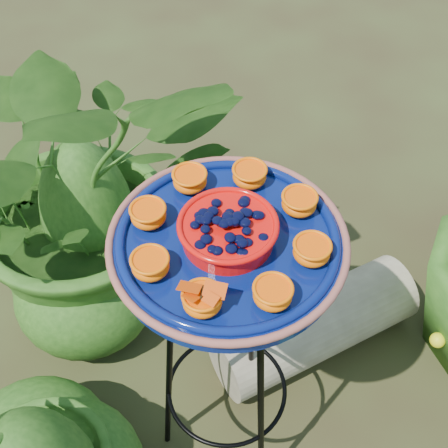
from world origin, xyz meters
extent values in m
torus|color=black|center=(-0.07, 0.05, 0.84)|extent=(0.31, 0.31, 0.02)
torus|color=black|center=(-0.07, 0.05, 0.29)|extent=(0.39, 0.39, 0.01)
cylinder|color=black|center=(-0.02, 0.18, 0.42)|extent=(0.04, 0.08, 0.84)
cylinder|color=black|center=(-0.21, 0.02, 0.42)|extent=(0.08, 0.03, 0.84)
cylinder|color=black|center=(0.02, -0.06, 0.42)|extent=(0.06, 0.07, 0.84)
cylinder|color=#071659|center=(-0.07, 0.05, 0.87)|extent=(0.55, 0.55, 0.04)
torus|color=brown|center=(-0.07, 0.05, 0.89)|extent=(0.45, 0.45, 0.02)
torus|color=#071659|center=(-0.07, 0.05, 0.89)|extent=(0.41, 0.41, 0.02)
cylinder|color=red|center=(-0.07, 0.05, 0.91)|extent=(0.21, 0.21, 0.04)
torus|color=red|center=(-0.07, 0.05, 0.93)|extent=(0.19, 0.19, 0.01)
ellipsoid|color=black|center=(-0.07, 0.05, 0.94)|extent=(0.15, 0.15, 0.03)
ellipsoid|color=#FF5902|center=(0.08, 0.02, 0.91)|extent=(0.07, 0.07, 0.03)
cylinder|color=#FF5605|center=(0.08, 0.02, 0.92)|extent=(0.06, 0.06, 0.01)
ellipsoid|color=#FF5902|center=(0.06, 0.14, 0.91)|extent=(0.07, 0.07, 0.03)
cylinder|color=#FF5605|center=(0.06, 0.14, 0.92)|extent=(0.06, 0.06, 0.01)
ellipsoid|color=#FF5902|center=(-0.04, 0.20, 0.91)|extent=(0.07, 0.07, 0.03)
cylinder|color=#FF5605|center=(-0.04, 0.20, 0.92)|extent=(0.06, 0.06, 0.01)
ellipsoid|color=#FF5902|center=(-0.16, 0.17, 0.91)|extent=(0.07, 0.07, 0.03)
cylinder|color=#FF5605|center=(-0.16, 0.17, 0.92)|extent=(0.06, 0.06, 0.01)
ellipsoid|color=#FF5902|center=(-0.22, 0.07, 0.91)|extent=(0.07, 0.07, 0.03)
cylinder|color=#FF5605|center=(-0.22, 0.07, 0.92)|extent=(0.06, 0.06, 0.01)
ellipsoid|color=#FF5902|center=(-0.20, -0.04, 0.91)|extent=(0.07, 0.07, 0.03)
cylinder|color=#FF5605|center=(-0.20, -0.04, 0.92)|extent=(0.06, 0.06, 0.01)
ellipsoid|color=#FF5902|center=(-0.09, -0.11, 0.91)|extent=(0.07, 0.07, 0.03)
cylinder|color=#FF5605|center=(-0.09, -0.11, 0.92)|extent=(0.06, 0.06, 0.01)
ellipsoid|color=#FF5902|center=(0.02, -0.08, 0.91)|extent=(0.07, 0.07, 0.03)
cylinder|color=#FF5605|center=(0.02, -0.08, 0.92)|extent=(0.06, 0.06, 0.01)
cylinder|color=black|center=(-0.09, -0.11, 0.93)|extent=(0.00, 0.03, 0.00)
cube|color=#FF4405|center=(-0.12, -0.10, 0.94)|extent=(0.04, 0.03, 0.01)
cube|color=#FF4405|center=(-0.07, -0.10, 0.94)|extent=(0.04, 0.03, 0.01)
cylinder|color=tan|center=(0.17, 0.38, 0.11)|extent=(0.65, 0.54, 0.21)
imported|color=#204813|center=(-0.55, 0.53, 0.50)|extent=(1.13, 1.07, 0.99)
camera|label=1|loc=(0.01, -0.68, 1.77)|focal=50.00mm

